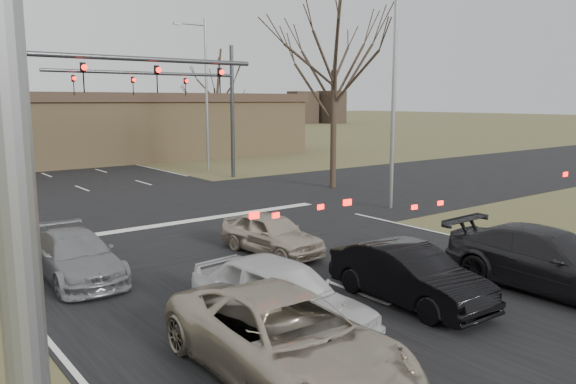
{
  "coord_description": "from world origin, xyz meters",
  "views": [
    {
      "loc": [
        -9.5,
        -6.51,
        4.74
      ],
      "look_at": [
        0.71,
        6.7,
        2.0
      ],
      "focal_mm": 35.0,
      "sensor_mm": 36.0,
      "label": 1
    }
  ],
  "objects_px": {
    "car_white_sedan": "(280,295)",
    "car_black_hatch": "(409,275)",
    "mast_arm_near": "(18,89)",
    "car_silver_suv": "(285,337)",
    "mast_arm_far": "(191,95)",
    "streetlight_right_far": "(204,87)",
    "car_grey_ahead": "(76,256)",
    "car_charcoal_sedan": "(550,261)",
    "car_silver_ahead": "(271,233)",
    "building": "(46,128)",
    "streetlight_right_near": "(391,80)"
  },
  "relations": [
    {
      "from": "car_white_sedan",
      "to": "car_black_hatch",
      "type": "xyz_separation_m",
      "value": [
        3.37,
        -0.56,
        -0.08
      ]
    },
    {
      "from": "car_white_sedan",
      "to": "mast_arm_near",
      "type": "bearing_deg",
      "value": 96.89
    },
    {
      "from": "mast_arm_near",
      "to": "car_white_sedan",
      "type": "xyz_separation_m",
      "value": [
        2.36,
        -10.67,
        -4.3
      ]
    },
    {
      "from": "mast_arm_near",
      "to": "car_silver_suv",
      "type": "bearing_deg",
      "value": -84.29
    },
    {
      "from": "mast_arm_near",
      "to": "mast_arm_far",
      "type": "distance_m",
      "value": 15.17
    },
    {
      "from": "streetlight_right_far",
      "to": "car_grey_ahead",
      "type": "xyz_separation_m",
      "value": [
        -14.46,
        -18.59,
        -4.96
      ]
    },
    {
      "from": "car_charcoal_sedan",
      "to": "car_silver_ahead",
      "type": "distance_m",
      "value": 7.89
    },
    {
      "from": "streetlight_right_far",
      "to": "car_white_sedan",
      "type": "relative_size",
      "value": 2.22
    },
    {
      "from": "building",
      "to": "car_grey_ahead",
      "type": "relative_size",
      "value": 9.75
    },
    {
      "from": "car_grey_ahead",
      "to": "car_silver_ahead",
      "type": "height_order",
      "value": "car_silver_ahead"
    },
    {
      "from": "car_white_sedan",
      "to": "car_silver_ahead",
      "type": "bearing_deg",
      "value": 50.11
    },
    {
      "from": "car_black_hatch",
      "to": "building",
      "type": "bearing_deg",
      "value": 90.03
    },
    {
      "from": "car_white_sedan",
      "to": "building",
      "type": "bearing_deg",
      "value": 76.63
    },
    {
      "from": "car_white_sedan",
      "to": "car_grey_ahead",
      "type": "bearing_deg",
      "value": 104.87
    },
    {
      "from": "building",
      "to": "mast_arm_far",
      "type": "distance_m",
      "value": 15.75
    },
    {
      "from": "car_white_sedan",
      "to": "car_grey_ahead",
      "type": "height_order",
      "value": "car_white_sedan"
    },
    {
      "from": "building",
      "to": "car_grey_ahead",
      "type": "distance_m",
      "value": 30.51
    },
    {
      "from": "streetlight_right_near",
      "to": "car_silver_ahead",
      "type": "xyz_separation_m",
      "value": [
        -8.32,
        -2.73,
        -4.95
      ]
    },
    {
      "from": "streetlight_right_near",
      "to": "car_black_hatch",
      "type": "xyz_separation_m",
      "value": [
        -8.32,
        -8.23,
        -4.9
      ]
    },
    {
      "from": "car_charcoal_sedan",
      "to": "mast_arm_far",
      "type": "bearing_deg",
      "value": 82.81
    },
    {
      "from": "mast_arm_far",
      "to": "car_charcoal_sedan",
      "type": "relative_size",
      "value": 2.1
    },
    {
      "from": "mast_arm_far",
      "to": "building",
      "type": "bearing_deg",
      "value": 105.58
    },
    {
      "from": "mast_arm_far",
      "to": "car_grey_ahead",
      "type": "distance_m",
      "value": 18.98
    },
    {
      "from": "car_charcoal_sedan",
      "to": "car_silver_ahead",
      "type": "height_order",
      "value": "car_charcoal_sedan"
    },
    {
      "from": "car_white_sedan",
      "to": "car_silver_ahead",
      "type": "relative_size",
      "value": 1.21
    },
    {
      "from": "mast_arm_near",
      "to": "streetlight_right_near",
      "type": "relative_size",
      "value": 1.21
    },
    {
      "from": "car_silver_suv",
      "to": "car_charcoal_sedan",
      "type": "bearing_deg",
      "value": -1.34
    },
    {
      "from": "mast_arm_near",
      "to": "car_charcoal_sedan",
      "type": "distance_m",
      "value": 16.35
    },
    {
      "from": "building",
      "to": "streetlight_right_near",
      "type": "height_order",
      "value": "streetlight_right_near"
    },
    {
      "from": "car_white_sedan",
      "to": "car_silver_ahead",
      "type": "height_order",
      "value": "car_white_sedan"
    },
    {
      "from": "mast_arm_near",
      "to": "car_white_sedan",
      "type": "bearing_deg",
      "value": -77.51
    },
    {
      "from": "car_silver_suv",
      "to": "car_silver_ahead",
      "type": "xyz_separation_m",
      "value": [
        4.5,
        6.58,
        -0.1
      ]
    },
    {
      "from": "car_silver_ahead",
      "to": "car_black_hatch",
      "type": "bearing_deg",
      "value": -95.21
    },
    {
      "from": "mast_arm_far",
      "to": "car_silver_ahead",
      "type": "height_order",
      "value": "mast_arm_far"
    },
    {
      "from": "car_white_sedan",
      "to": "car_black_hatch",
      "type": "relative_size",
      "value": 1.08
    },
    {
      "from": "streetlight_right_far",
      "to": "car_charcoal_sedan",
      "type": "bearing_deg",
      "value": -101.23
    },
    {
      "from": "car_black_hatch",
      "to": "car_charcoal_sedan",
      "type": "distance_m",
      "value": 3.84
    },
    {
      "from": "mast_arm_far",
      "to": "car_white_sedan",
      "type": "relative_size",
      "value": 2.46
    },
    {
      "from": "car_black_hatch",
      "to": "mast_arm_near",
      "type": "bearing_deg",
      "value": 119.44
    },
    {
      "from": "car_silver_suv",
      "to": "car_grey_ahead",
      "type": "height_order",
      "value": "car_silver_suv"
    },
    {
      "from": "car_white_sedan",
      "to": "car_charcoal_sedan",
      "type": "height_order",
      "value": "same"
    },
    {
      "from": "mast_arm_near",
      "to": "car_white_sedan",
      "type": "height_order",
      "value": "mast_arm_near"
    },
    {
      "from": "car_black_hatch",
      "to": "car_grey_ahead",
      "type": "xyz_separation_m",
      "value": [
        -5.63,
        6.64,
        -0.06
      ]
    },
    {
      "from": "car_silver_suv",
      "to": "car_grey_ahead",
      "type": "relative_size",
      "value": 1.21
    },
    {
      "from": "car_black_hatch",
      "to": "car_silver_ahead",
      "type": "relative_size",
      "value": 1.12
    },
    {
      "from": "building",
      "to": "car_black_hatch",
      "type": "bearing_deg",
      "value": -92.37
    },
    {
      "from": "mast_arm_far",
      "to": "car_charcoal_sedan",
      "type": "xyz_separation_m",
      "value": [
        -2.18,
        -22.8,
        -4.25
      ]
    },
    {
      "from": "car_silver_suv",
      "to": "car_black_hatch",
      "type": "height_order",
      "value": "car_silver_suv"
    },
    {
      "from": "mast_arm_near",
      "to": "car_black_hatch",
      "type": "relative_size",
      "value": 2.9
    },
    {
      "from": "mast_arm_near",
      "to": "mast_arm_far",
      "type": "bearing_deg",
      "value": 41.22
    }
  ]
}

